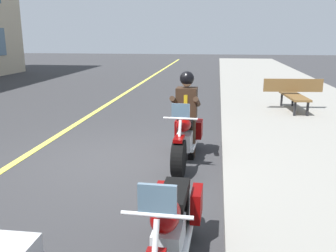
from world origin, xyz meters
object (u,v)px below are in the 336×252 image
object	(u,v)px
rider_main	(186,107)
bench_sidewalk	(294,92)
motorcycle_main	(185,138)
motorcycle_parked	(170,233)

from	to	relation	value
rider_main	bench_sidewalk	bearing A→B (deg)	146.75
rider_main	motorcycle_main	bearing A→B (deg)	-1.33
rider_main	motorcycle_parked	xyz separation A→B (m)	(3.70, 0.15, -0.58)
rider_main	bench_sidewalk	xyz separation A→B (m)	(-4.46, 2.92, -0.32)
motorcycle_parked	bench_sidewalk	distance (m)	8.62
motorcycle_parked	rider_main	bearing A→B (deg)	-177.64
motorcycle_main	motorcycle_parked	bearing A→B (deg)	2.56
motorcycle_main	bench_sidewalk	world-z (taller)	motorcycle_main
rider_main	motorcycle_parked	world-z (taller)	rider_main
rider_main	bench_sidewalk	distance (m)	5.34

